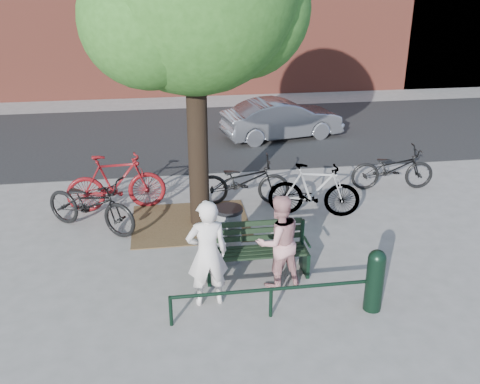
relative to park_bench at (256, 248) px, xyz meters
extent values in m
plane|color=gray|center=(0.00, -0.08, -0.48)|extent=(90.00, 90.00, 0.00)
cube|color=brown|center=(-1.00, 2.12, -0.47)|extent=(2.40, 2.00, 0.02)
cube|color=black|center=(0.00, 8.42, -0.47)|extent=(40.00, 7.00, 0.01)
cube|color=black|center=(-0.84, -0.08, -0.25)|extent=(0.06, 0.52, 0.45)
cube|color=black|center=(-0.84, 0.15, 0.19)|extent=(0.06, 0.06, 0.44)
cylinder|color=black|center=(-0.84, -0.18, 0.15)|extent=(0.04, 0.36, 0.04)
cube|color=black|center=(0.84, -0.08, -0.25)|extent=(0.06, 0.52, 0.45)
cube|color=black|center=(0.84, 0.15, 0.19)|extent=(0.06, 0.06, 0.44)
cylinder|color=black|center=(0.84, -0.18, 0.15)|extent=(0.04, 0.36, 0.04)
cube|color=black|center=(0.00, -0.08, -0.03)|extent=(1.64, 0.46, 0.04)
cube|color=black|center=(0.00, 0.15, 0.26)|extent=(1.64, 0.03, 0.47)
cylinder|color=black|center=(-1.50, -1.28, -0.23)|extent=(0.06, 0.06, 0.50)
cylinder|color=black|center=(0.00, -1.28, -0.23)|extent=(0.06, 0.06, 0.50)
cylinder|color=black|center=(1.50, -1.28, -0.23)|extent=(0.06, 0.06, 0.50)
cylinder|color=black|center=(0.00, -1.28, 0.00)|extent=(3.00, 0.06, 0.06)
cylinder|color=black|center=(-0.80, 2.12, 1.42)|extent=(0.40, 0.40, 3.80)
sphere|color=#245119|center=(0.10, 2.42, 3.72)|extent=(2.60, 2.60, 2.60)
sphere|color=#245119|center=(-1.60, 1.72, 3.62)|extent=(2.40, 2.40, 2.40)
imported|color=beige|center=(-0.90, -0.77, 0.40)|extent=(0.68, 0.48, 1.76)
imported|color=tan|center=(0.29, -0.42, 0.33)|extent=(0.91, 0.79, 1.61)
cylinder|color=black|center=(1.60, -1.32, -0.03)|extent=(0.28, 0.28, 0.89)
sphere|color=black|center=(1.60, -1.32, 0.42)|extent=(0.28, 0.28, 0.28)
cylinder|color=gray|center=(-0.40, 0.53, 0.00)|extent=(0.46, 0.46, 0.96)
cylinder|color=black|center=(-0.40, 0.53, 0.52)|extent=(0.50, 0.50, 0.07)
imported|color=black|center=(-2.97, 2.12, 0.08)|extent=(2.20, 1.82, 1.13)
imported|color=#5D0D10|center=(-2.53, 3.03, 0.16)|extent=(2.15, 0.74, 1.27)
imported|color=black|center=(0.22, 2.94, 0.06)|extent=(2.13, 0.93, 1.09)
imported|color=gray|center=(1.61, 2.12, 0.10)|extent=(2.00, 1.01, 1.16)
imported|color=black|center=(3.87, 3.30, 0.04)|extent=(2.02, 0.85, 1.03)
imported|color=gray|center=(2.18, 7.71, 0.13)|extent=(3.87, 1.99, 1.21)
camera|label=1|loc=(-1.46, -7.91, 4.43)|focal=40.00mm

